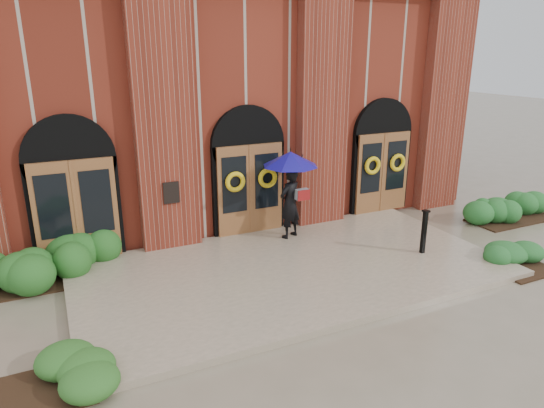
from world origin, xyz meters
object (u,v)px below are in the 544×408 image
man_with_umbrella (290,178)px  metal_post (424,231)px  hedge_wall_right (514,209)px  hedge_wall_left (51,262)px

man_with_umbrella → metal_post: (2.55, -2.42, -1.08)m
metal_post → hedge_wall_right: 4.77m
man_with_umbrella → hedge_wall_left: (-6.03, 0.30, -1.40)m
man_with_umbrella → hedge_wall_right: size_ratio=0.90×
hedge_wall_left → hedge_wall_right: size_ratio=1.23×
man_with_umbrella → hedge_wall_right: man_with_umbrella is taller
man_with_umbrella → hedge_wall_right: (7.17, -1.35, -1.48)m
hedge_wall_right → hedge_wall_left: bearing=172.9°
hedge_wall_right → man_with_umbrella: bearing=169.4°
hedge_wall_left → hedge_wall_right: bearing=-7.1°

